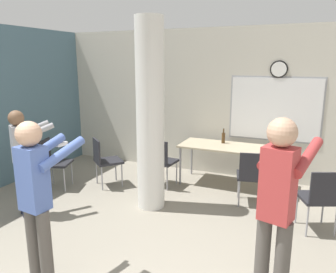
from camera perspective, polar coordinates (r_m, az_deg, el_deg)
name	(u,v)px	position (r m, az deg, el deg)	size (l,w,h in m)	color
wall_back	(228,104)	(6.36, 10.36, 5.67)	(8.00, 0.15, 2.80)	beige
support_pillar	(150,116)	(4.78, -3.12, 3.52)	(0.41, 0.41, 2.80)	silver
folding_table	(230,149)	(5.87, 10.80, -2.10)	(1.77, 0.73, 0.73)	tan
bottle_on_table	(223,138)	(6.04, 9.62, -0.18)	(0.06, 0.06, 0.27)	#4C3319
chair_by_left_wall	(53,160)	(6.05, -19.39, -3.85)	(0.56, 0.56, 0.87)	#232328
chair_table_left	(161,159)	(5.74, -1.22, -3.98)	(0.47, 0.47, 0.87)	#232328
chair_mid_room	(320,196)	(4.66, 24.98, -9.35)	(0.58, 0.58, 0.87)	#232328
chair_near_pillar	(105,158)	(5.89, -10.99, -3.77)	(0.62, 0.62, 0.87)	#232328
chair_table_right	(252,174)	(5.18, 14.39, -6.30)	(0.53, 0.53, 0.87)	#232328
person_playing_side	(278,202)	(2.94, 18.58, -10.77)	(0.51, 0.72, 1.76)	#514C47
person_playing_front	(37,194)	(3.30, -21.85, -9.25)	(0.42, 0.67, 1.67)	#514C47
person_watching_back	(22,155)	(5.03, -24.12, -2.94)	(0.54, 0.62, 1.54)	#1E2338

